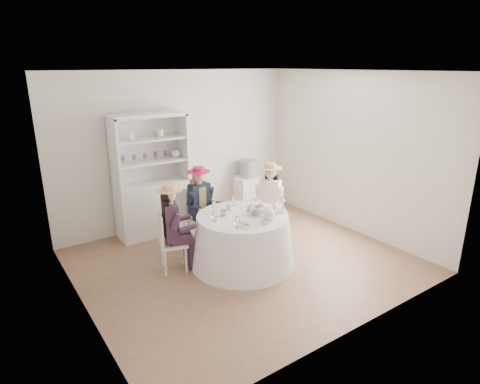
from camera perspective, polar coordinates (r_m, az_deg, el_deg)
ground at (r=6.03m, az=0.55°, el=-9.79°), size 4.50×4.50×0.00m
ceiling at (r=5.35m, az=0.64°, el=16.81°), size 4.50×4.50×0.00m
wall_back at (r=7.22m, az=-8.69°, el=6.06°), size 4.50×0.00×4.50m
wall_front at (r=4.15m, az=16.81°, el=-3.32°), size 4.50×0.00×4.50m
wall_left at (r=4.67m, az=-22.57°, el=-1.61°), size 0.00×4.50×4.50m
wall_right at (r=7.05m, az=15.75°, el=5.31°), size 0.00×4.50×4.50m
tea_table at (r=5.81m, az=0.36°, el=-6.83°), size 1.50×1.50×0.75m
hutch at (r=6.89m, az=-12.33°, el=-0.07°), size 1.34×0.78×2.05m
side_table at (r=7.93m, az=1.07°, el=-0.21°), size 0.48×0.48×0.69m
hatbox at (r=7.79m, az=1.09°, el=3.34°), size 0.41×0.41×0.33m
guest_left at (r=5.58m, az=-9.56°, el=-4.38°), size 0.51×0.48×1.26m
guest_mid at (r=6.38m, az=-5.70°, el=-1.28°), size 0.46×0.48×1.27m
guest_right at (r=6.51m, az=4.21°, el=-0.77°), size 0.55×0.51×1.29m
spare_chair at (r=6.71m, az=-8.49°, el=-2.62°), size 0.46×0.46×0.88m
teacup_a at (r=5.64m, az=-2.33°, el=-3.04°), size 0.11×0.11×0.08m
teacup_b at (r=5.86m, az=-1.64°, el=-2.28°), size 0.09×0.09×0.07m
teacup_c at (r=5.85m, az=1.72°, el=-2.27°), size 0.12×0.12×0.07m
flower_bowl at (r=5.70m, az=2.30°, el=-2.97°), size 0.24×0.24×0.05m
flower_arrangement at (r=5.68m, az=2.32°, el=-2.28°), size 0.20×0.20×0.07m
table_teapot at (r=5.50m, az=4.07°, el=-3.15°), size 0.26×0.18×0.19m
sandwich_plate at (r=5.32m, az=0.76°, el=-4.62°), size 0.24×0.24×0.05m
cupcake_stand at (r=5.81m, az=5.50°, el=-1.98°), size 0.25×0.25×0.23m
stemware_set at (r=5.63m, az=0.36°, el=-2.65°), size 0.93×0.94×0.15m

